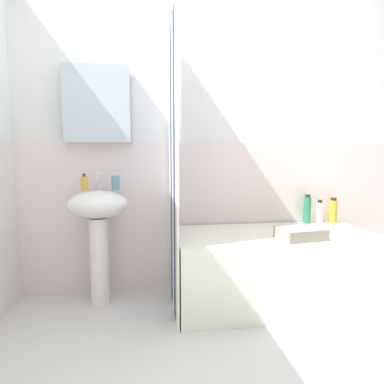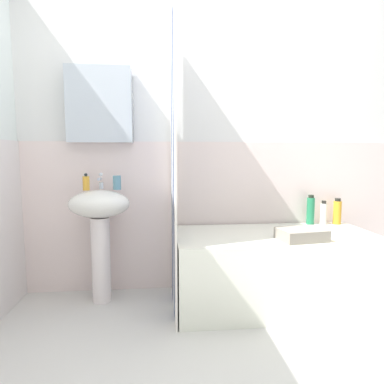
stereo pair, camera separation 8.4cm
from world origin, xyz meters
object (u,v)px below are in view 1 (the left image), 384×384
(bathtub, at_px, (273,267))
(body_wash_bottle, at_px, (333,211))
(towel_folded, at_px, (301,233))
(toothbrush_cup, at_px, (116,183))
(conditioner_bottle, at_px, (320,212))
(lotion_bottle, at_px, (307,210))
(sink, at_px, (98,221))
(soap_dispenser, at_px, (84,183))

(bathtub, xyz_separation_m, body_wash_bottle, (0.62, 0.27, 0.36))
(bathtub, bearing_deg, towel_folded, -60.71)
(toothbrush_cup, distance_m, conditioner_bottle, 1.67)
(bathtub, xyz_separation_m, lotion_bottle, (0.40, 0.28, 0.38))
(conditioner_bottle, relative_size, lotion_bottle, 0.81)
(sink, height_order, body_wash_bottle, sink)
(soap_dispenser, height_order, lotion_bottle, soap_dispenser)
(body_wash_bottle, height_order, lotion_bottle, lotion_bottle)
(body_wash_bottle, distance_m, lotion_bottle, 0.23)
(soap_dispenser, distance_m, toothbrush_cup, 0.22)
(bathtub, relative_size, lotion_bottle, 5.94)
(lotion_bottle, bearing_deg, towel_folded, -120.79)
(sink, xyz_separation_m, towel_folded, (1.39, -0.35, -0.05))
(conditioner_bottle, relative_size, towel_folded, 0.66)
(body_wash_bottle, relative_size, towel_folded, 0.72)
(bathtub, distance_m, body_wash_bottle, 0.77)
(lotion_bottle, bearing_deg, soap_dispenser, -176.32)
(bathtub, relative_size, towel_folded, 4.84)
(toothbrush_cup, bearing_deg, conditioner_bottle, 2.49)
(toothbrush_cup, xyz_separation_m, conditioner_bottle, (1.65, 0.07, -0.27))
(bathtub, relative_size, conditioner_bottle, 7.35)
(soap_dispenser, bearing_deg, bathtub, -7.13)
(toothbrush_cup, height_order, towel_folded, toothbrush_cup)
(conditioner_bottle, bearing_deg, towel_folded, -129.93)
(towel_folded, bearing_deg, body_wash_bottle, 42.57)
(body_wash_bottle, relative_size, conditioner_bottle, 1.09)
(soap_dispenser, xyz_separation_m, towel_folded, (1.48, -0.37, -0.33))
(lotion_bottle, xyz_separation_m, towel_folded, (-0.29, -0.48, -0.08))
(conditioner_bottle, bearing_deg, toothbrush_cup, -177.51)
(soap_dispenser, distance_m, bathtub, 1.51)
(lotion_bottle, bearing_deg, sink, -175.56)
(soap_dispenser, distance_m, body_wash_bottle, 2.01)
(sink, distance_m, conditioner_bottle, 1.78)
(sink, height_order, conditioner_bottle, sink)
(sink, xyz_separation_m, conditioner_bottle, (1.78, 0.12, 0.00))
(sink, relative_size, lotion_bottle, 3.45)
(sink, height_order, bathtub, sink)
(sink, relative_size, toothbrush_cup, 8.07)
(soap_dispenser, relative_size, body_wash_bottle, 0.59)
(body_wash_bottle, height_order, towel_folded, body_wash_bottle)
(soap_dispenser, relative_size, conditioner_bottle, 0.64)
(soap_dispenser, height_order, body_wash_bottle, soap_dispenser)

